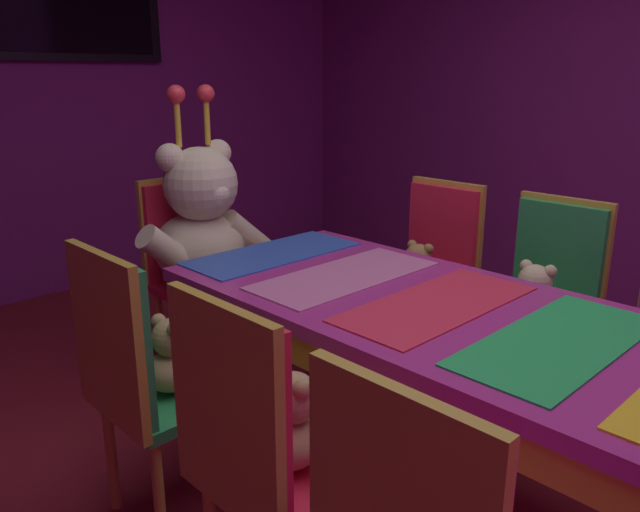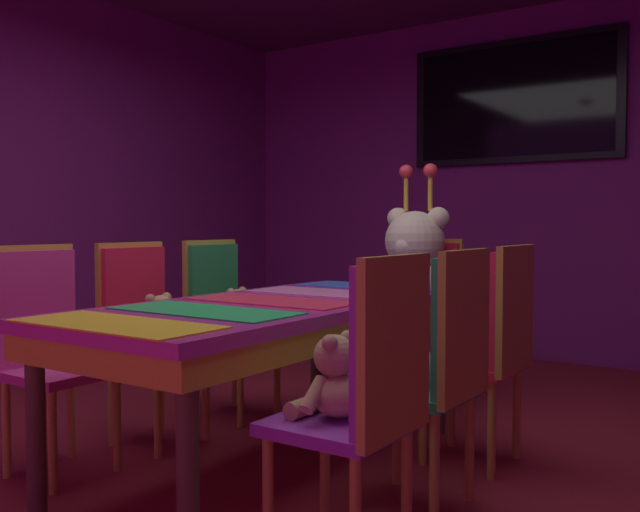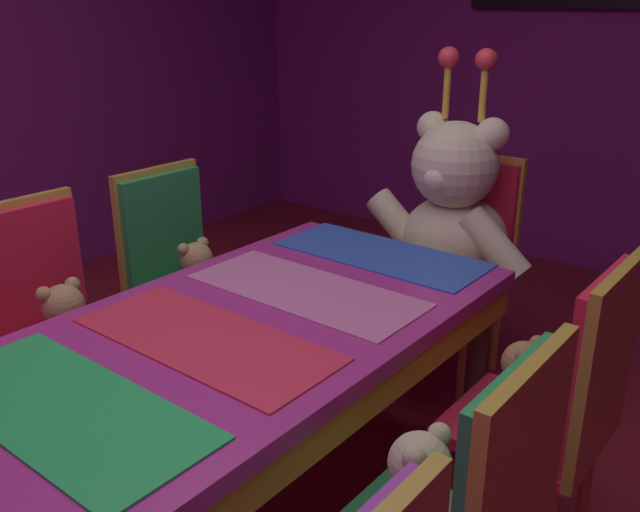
{
  "view_description": "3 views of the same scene",
  "coord_description": "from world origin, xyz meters",
  "px_view_note": "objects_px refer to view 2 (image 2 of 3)",
  "views": [
    {
      "loc": [
        -1.64,
        -1.12,
        1.48
      ],
      "look_at": [
        -0.15,
        0.41,
        0.86
      ],
      "focal_mm": 34.86,
      "sensor_mm": 36.0,
      "label": 1
    },
    {
      "loc": [
        1.88,
        -2.4,
        1.08
      ],
      "look_at": [
        0.17,
        0.12,
        0.94
      ],
      "focal_mm": 39.4,
      "sensor_mm": 36.0,
      "label": 2
    },
    {
      "loc": [
        1.27,
        -1.09,
        1.6
      ],
      "look_at": [
        0.08,
        0.4,
        0.88
      ],
      "focal_mm": 38.23,
      "sensor_mm": 36.0,
      "label": 3
    }
  ],
  "objects_px": {
    "chair_right_0": "(373,381)",
    "wall_tv": "(513,101)",
    "teddy_right_0": "(334,382)",
    "throne_chair": "(426,302)",
    "chair_left_0": "(43,334)",
    "teddy_right_1": "(410,354)",
    "chair_left_1": "(141,320)",
    "king_teddy_bear": "(414,275)",
    "chair_left_2": "(220,308)",
    "chair_right_2": "(498,333)",
    "teddy_left_2": "(239,315)",
    "teddy_left_1": "(162,326)",
    "banquet_table": "(272,321)",
    "teddy_right_2": "(467,336)",
    "chair_right_1": "(445,354)"
  },
  "relations": [
    {
      "from": "banquet_table",
      "to": "teddy_right_2",
      "type": "xyz_separation_m",
      "value": [
        0.66,
        0.58,
        -0.08
      ]
    },
    {
      "from": "chair_left_1",
      "to": "teddy_right_2",
      "type": "xyz_separation_m",
      "value": [
        1.47,
        0.6,
        -0.03
      ]
    },
    {
      "from": "banquet_table",
      "to": "king_teddy_bear",
      "type": "relative_size",
      "value": 2.07
    },
    {
      "from": "chair_left_0",
      "to": "teddy_right_1",
      "type": "distance_m",
      "value": 1.6
    },
    {
      "from": "chair_left_1",
      "to": "throne_chair",
      "type": "height_order",
      "value": "same"
    },
    {
      "from": "chair_left_1",
      "to": "teddy_right_2",
      "type": "height_order",
      "value": "chair_left_1"
    },
    {
      "from": "teddy_right_2",
      "to": "king_teddy_bear",
      "type": "bearing_deg",
      "value": -49.9
    },
    {
      "from": "teddy_left_2",
      "to": "throne_chair",
      "type": "relative_size",
      "value": 0.28
    },
    {
      "from": "chair_right_2",
      "to": "chair_right_0",
      "type": "bearing_deg",
      "value": 90.74
    },
    {
      "from": "teddy_right_0",
      "to": "throne_chair",
      "type": "xyz_separation_m",
      "value": [
        -0.68,
        2.09,
        0.02
      ]
    },
    {
      "from": "chair_left_0",
      "to": "chair_right_1",
      "type": "distance_m",
      "value": 1.74
    },
    {
      "from": "chair_right_0",
      "to": "wall_tv",
      "type": "xyz_separation_m",
      "value": [
        -0.82,
        3.65,
        1.45
      ]
    },
    {
      "from": "teddy_right_1",
      "to": "chair_right_0",
      "type": "bearing_deg",
      "value": 105.25
    },
    {
      "from": "teddy_right_2",
      "to": "teddy_left_2",
      "type": "bearing_deg",
      "value": 0.65
    },
    {
      "from": "teddy_left_1",
      "to": "chair_left_2",
      "type": "distance_m",
      "value": 0.61
    },
    {
      "from": "chair_left_0",
      "to": "wall_tv",
      "type": "distance_m",
      "value": 4.03
    },
    {
      "from": "chair_left_0",
      "to": "teddy_left_1",
      "type": "distance_m",
      "value": 0.56
    },
    {
      "from": "chair_left_0",
      "to": "teddy_right_0",
      "type": "relative_size",
      "value": 3.37
    },
    {
      "from": "teddy_left_1",
      "to": "wall_tv",
      "type": "bearing_deg",
      "value": 78.01
    },
    {
      "from": "chair_left_2",
      "to": "king_teddy_bear",
      "type": "distance_m",
      "value": 1.16
    },
    {
      "from": "chair_left_2",
      "to": "chair_right_2",
      "type": "height_order",
      "value": "same"
    },
    {
      "from": "chair_left_1",
      "to": "chair_right_0",
      "type": "distance_m",
      "value": 1.71
    },
    {
      "from": "chair_left_1",
      "to": "king_teddy_bear",
      "type": "distance_m",
      "value": 1.62
    },
    {
      "from": "chair_left_0",
      "to": "chair_left_2",
      "type": "bearing_deg",
      "value": 89.38
    },
    {
      "from": "chair_left_2",
      "to": "teddy_right_2",
      "type": "xyz_separation_m",
      "value": [
        1.48,
        0.02,
        -0.03
      ]
    },
    {
      "from": "king_teddy_bear",
      "to": "chair_right_1",
      "type": "bearing_deg",
      "value": 30.68
    },
    {
      "from": "teddy_right_2",
      "to": "banquet_table",
      "type": "bearing_deg",
      "value": 41.21
    },
    {
      "from": "teddy_left_1",
      "to": "teddy_right_2",
      "type": "bearing_deg",
      "value": 24.47
    },
    {
      "from": "chair_right_2",
      "to": "king_teddy_bear",
      "type": "bearing_deg",
      "value": -44.38
    },
    {
      "from": "chair_left_2",
      "to": "teddy_right_0",
      "type": "height_order",
      "value": "chair_left_2"
    },
    {
      "from": "chair_left_1",
      "to": "throne_chair",
      "type": "xyz_separation_m",
      "value": [
        0.81,
        1.57,
        0.0
      ]
    },
    {
      "from": "teddy_right_0",
      "to": "chair_right_0",
      "type": "bearing_deg",
      "value": -180.0
    },
    {
      "from": "chair_left_2",
      "to": "teddy_right_0",
      "type": "relative_size",
      "value": 3.37
    },
    {
      "from": "chair_left_0",
      "to": "chair_right_0",
      "type": "height_order",
      "value": "same"
    },
    {
      "from": "chair_left_0",
      "to": "throne_chair",
      "type": "bearing_deg",
      "value": 68.48
    },
    {
      "from": "chair_right_2",
      "to": "wall_tv",
      "type": "xyz_separation_m",
      "value": [
        -0.81,
        2.53,
        1.45
      ]
    },
    {
      "from": "banquet_table",
      "to": "teddy_right_0",
      "type": "bearing_deg",
      "value": -38.91
    },
    {
      "from": "chair_right_0",
      "to": "king_teddy_bear",
      "type": "height_order",
      "value": "king_teddy_bear"
    },
    {
      "from": "teddy_left_2",
      "to": "teddy_left_1",
      "type": "bearing_deg",
      "value": -89.03
    },
    {
      "from": "teddy_left_1",
      "to": "chair_left_1",
      "type": "bearing_deg",
      "value": -180.0
    },
    {
      "from": "chair_left_2",
      "to": "chair_right_1",
      "type": "height_order",
      "value": "same"
    },
    {
      "from": "chair_left_1",
      "to": "king_teddy_bear",
      "type": "bearing_deg",
      "value": 59.88
    },
    {
      "from": "teddy_right_1",
      "to": "wall_tv",
      "type": "xyz_separation_m",
      "value": [
        -0.67,
        3.11,
        1.47
      ]
    },
    {
      "from": "chair_left_2",
      "to": "king_teddy_bear",
      "type": "height_order",
      "value": "king_teddy_bear"
    },
    {
      "from": "throne_chair",
      "to": "teddy_left_1",
      "type": "bearing_deg",
      "value": -22.99
    },
    {
      "from": "banquet_table",
      "to": "teddy_left_2",
      "type": "height_order",
      "value": "banquet_table"
    },
    {
      "from": "chair_left_1",
      "to": "teddy_right_1",
      "type": "height_order",
      "value": "chair_left_1"
    },
    {
      "from": "banquet_table",
      "to": "teddy_right_1",
      "type": "relative_size",
      "value": 6.76
    },
    {
      "from": "chair_right_2",
      "to": "teddy_left_1",
      "type": "bearing_deg",
      "value": 22.35
    },
    {
      "from": "chair_left_0",
      "to": "chair_right_0",
      "type": "xyz_separation_m",
      "value": [
        1.65,
        0.01,
        0.0
      ]
    }
  ]
}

